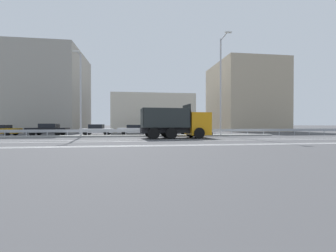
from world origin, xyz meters
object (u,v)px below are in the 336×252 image
object	(u,v)px
parked_car_4	(135,130)
parked_car_5	(174,129)
parked_car_1	(0,130)
parked_car_3	(97,130)
median_road_sign	(194,127)
street_lamp_1	(80,91)
street_lamp_2	(221,82)
parked_car_2	(48,129)
dump_truck	(184,125)

from	to	relation	value
parked_car_4	parked_car_5	distance (m)	4.95
parked_car_1	parked_car_5	world-z (taller)	parked_car_5
parked_car_1	parked_car_3	distance (m)	10.71
parked_car_3	parked_car_1	bearing A→B (deg)	-84.28
median_road_sign	parked_car_1	distance (m)	22.19
street_lamp_1	parked_car_1	xyz separation A→B (m)	(-9.79, 3.90, -4.08)
street_lamp_2	parked_car_4	distance (m)	12.00
parked_car_1	parked_car_2	xyz separation A→B (m)	(5.10, 0.38, 0.05)
parked_car_3	parked_car_5	distance (m)	9.55
street_lamp_1	parked_car_2	distance (m)	7.51
street_lamp_2	parked_car_2	bearing A→B (deg)	167.72
street_lamp_1	parked_car_1	size ratio (longest dim) A/B	2.08
street_lamp_2	parked_car_3	distance (m)	15.90
parked_car_2	parked_car_3	world-z (taller)	parked_car_2
parked_car_4	median_road_sign	bearing A→B (deg)	55.24
parked_car_4	dump_truck	bearing A→B (deg)	32.37
dump_truck	parked_car_2	xyz separation A→B (m)	(-15.01, 6.93, -0.54)
street_lamp_2	dump_truck	bearing A→B (deg)	-151.62
parked_car_1	dump_truck	bearing A→B (deg)	-106.60
parked_car_1	parked_car_4	size ratio (longest dim) A/B	0.96
street_lamp_1	parked_car_5	size ratio (longest dim) A/B	1.90
median_road_sign	street_lamp_1	distance (m)	12.65
parked_car_3	parked_car_5	xyz separation A→B (m)	(9.54, -0.31, 0.04)
parked_car_2	parked_car_5	bearing A→B (deg)	-89.71
parked_car_3	parked_car_5	bearing A→B (deg)	90.39
dump_truck	parked_car_5	bearing A→B (deg)	174.48
dump_truck	parked_car_2	world-z (taller)	dump_truck
street_lamp_2	parked_car_2	xyz separation A→B (m)	(-19.84, 4.32, -5.32)
parked_car_3	parked_car_4	size ratio (longest dim) A/B	0.92
parked_car_4	parked_car_5	size ratio (longest dim) A/B	0.95
street_lamp_1	parked_car_4	distance (m)	8.30
median_road_sign	parked_car_1	bearing A→B (deg)	170.56
dump_truck	median_road_sign	world-z (taller)	dump_truck
street_lamp_2	parked_car_1	distance (m)	25.82
parked_car_3	median_road_sign	bearing A→B (deg)	71.24
street_lamp_1	parked_car_2	bearing A→B (deg)	137.61
median_road_sign	street_lamp_1	size ratio (longest dim) A/B	0.24
parked_car_3	dump_truck	bearing A→B (deg)	54.82
street_lamp_2	parked_car_3	world-z (taller)	street_lamp_2
median_road_sign	parked_car_2	distance (m)	17.26
street_lamp_2	parked_car_4	size ratio (longest dim) A/B	2.55
parked_car_5	street_lamp_1	bearing A→B (deg)	-68.84
parked_car_1	parked_car_2	world-z (taller)	parked_car_2
dump_truck	parked_car_4	xyz separation A→B (m)	(-4.81, 7.32, -0.60)
median_road_sign	parked_car_3	world-z (taller)	median_road_sign
median_road_sign	street_lamp_1	xyz separation A→B (m)	(-12.10, -0.26, 3.68)
dump_truck	street_lamp_2	distance (m)	7.28
street_lamp_1	street_lamp_2	size ratio (longest dim) A/B	0.78
median_road_sign	street_lamp_2	xyz separation A→B (m)	(3.05, -0.30, 4.98)
parked_car_2	median_road_sign	bearing A→B (deg)	-103.06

